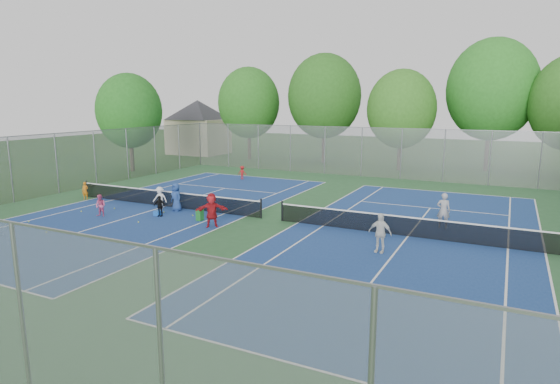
{
  "coord_description": "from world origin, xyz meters",
  "views": [
    {
      "loc": [
        10.85,
        -20.97,
        6.06
      ],
      "look_at": [
        0.0,
        1.0,
        1.3
      ],
      "focal_mm": 30.0,
      "sensor_mm": 36.0,
      "label": 1
    }
  ],
  "objects_px": {
    "net_left": "(165,199)",
    "instructor": "(443,210)",
    "ball_crate": "(157,213)",
    "ball_hopper": "(200,215)",
    "net_right": "(408,227)"
  },
  "relations": [
    {
      "from": "net_left",
      "to": "instructor",
      "type": "bearing_deg",
      "value": 8.51
    },
    {
      "from": "ball_crate",
      "to": "ball_hopper",
      "type": "distance_m",
      "value": 2.69
    },
    {
      "from": "ball_hopper",
      "to": "net_left",
      "type": "bearing_deg",
      "value": 154.37
    },
    {
      "from": "ball_crate",
      "to": "ball_hopper",
      "type": "height_order",
      "value": "ball_hopper"
    },
    {
      "from": "net_left",
      "to": "instructor",
      "type": "xyz_separation_m",
      "value": [
        15.2,
        2.27,
        0.42
      ]
    },
    {
      "from": "net_right",
      "to": "instructor",
      "type": "bearing_deg",
      "value": 62.22
    },
    {
      "from": "net_right",
      "to": "instructor",
      "type": "height_order",
      "value": "instructor"
    },
    {
      "from": "ball_hopper",
      "to": "net_right",
      "type": "bearing_deg",
      "value": 10.04
    },
    {
      "from": "net_left",
      "to": "net_right",
      "type": "xyz_separation_m",
      "value": [
        14.0,
        0.0,
        0.0
      ]
    },
    {
      "from": "net_left",
      "to": "instructor",
      "type": "distance_m",
      "value": 15.37
    },
    {
      "from": "net_left",
      "to": "ball_hopper",
      "type": "xyz_separation_m",
      "value": [
        3.77,
        -1.81,
        -0.15
      ]
    },
    {
      "from": "net_right",
      "to": "net_left",
      "type": "bearing_deg",
      "value": 180.0
    },
    {
      "from": "net_left",
      "to": "instructor",
      "type": "height_order",
      "value": "instructor"
    },
    {
      "from": "ball_hopper",
      "to": "instructor",
      "type": "height_order",
      "value": "instructor"
    },
    {
      "from": "net_left",
      "to": "ball_crate",
      "type": "distance_m",
      "value": 2.26
    }
  ]
}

